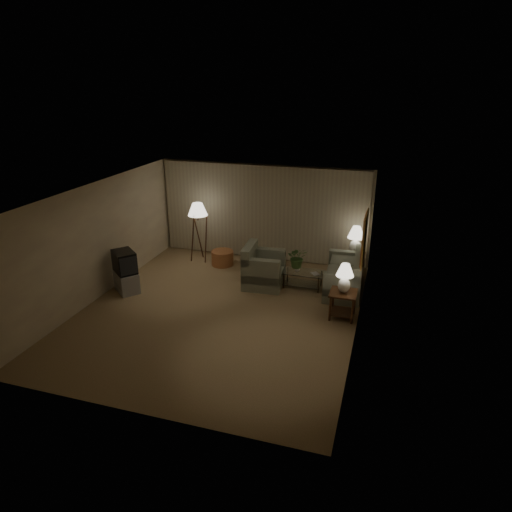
{
  "coord_description": "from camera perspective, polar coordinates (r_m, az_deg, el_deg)",
  "views": [
    {
      "loc": [
        3.42,
        -8.44,
        4.89
      ],
      "look_at": [
        0.67,
        0.6,
        1.18
      ],
      "focal_mm": 32.0,
      "sensor_mm": 36.0,
      "label": 1
    }
  ],
  "objects": [
    {
      "name": "side_table_far",
      "position": [
        12.22,
        12.14,
        -0.58
      ],
      "size": [
        0.56,
        0.47,
        0.6
      ],
      "color": "#3A1E10",
      "rests_on": "ground"
    },
    {
      "name": "armchair",
      "position": [
        11.35,
        1.0,
        -1.75
      ],
      "size": [
        1.12,
        1.08,
        0.83
      ],
      "rotation": [
        0.0,
        0.0,
        1.64
      ],
      "color": "gray",
      "rests_on": "ground"
    },
    {
      "name": "crt_tv",
      "position": [
        11.37,
        -16.13,
        -0.7
      ],
      "size": [
        1.06,
        1.06,
        0.53
      ],
      "primitive_type": "cube",
      "rotation": [
        0.0,
        0.0,
        -0.71
      ],
      "color": "black",
      "rests_on": "tv_cabinet"
    },
    {
      "name": "side_table_near",
      "position": [
        10.05,
        10.81,
        -5.41
      ],
      "size": [
        0.57,
        0.57,
        0.6
      ],
      "color": "#3A1E10",
      "rests_on": "ground"
    },
    {
      "name": "vase",
      "position": [
        11.31,
        5.16,
        -1.54
      ],
      "size": [
        0.19,
        0.19,
        0.15
      ],
      "primitive_type": "imported",
      "rotation": [
        0.0,
        0.0,
        -0.41
      ],
      "color": "white",
      "rests_on": "coffee_table"
    },
    {
      "name": "room_shell",
      "position": [
        10.97,
        -1.83,
        4.8
      ],
      "size": [
        6.04,
        7.02,
        2.72
      ],
      "color": "beige",
      "rests_on": "ground"
    },
    {
      "name": "flowers",
      "position": [
        11.18,
        5.21,
        0.09
      ],
      "size": [
        0.59,
        0.55,
        0.54
      ],
      "primitive_type": "imported",
      "rotation": [
        0.0,
        0.0,
        0.33
      ],
      "color": "#446B2F",
      "rests_on": "vase"
    },
    {
      "name": "floor_lamp",
      "position": [
        12.87,
        -7.19,
        3.12
      ],
      "size": [
        0.55,
        0.55,
        1.68
      ],
      "color": "#3A1E10",
      "rests_on": "ground"
    },
    {
      "name": "ottoman",
      "position": [
        12.73,
        -4.22,
        -0.23
      ],
      "size": [
        0.74,
        0.74,
        0.41
      ],
      "primitive_type": "cylinder",
      "rotation": [
        0.0,
        0.0,
        0.25
      ],
      "color": "#B0693B",
      "rests_on": "ground"
    },
    {
      "name": "tv_cabinet",
      "position": [
        11.57,
        -15.87,
        -3.07
      ],
      "size": [
        1.15,
        1.14,
        0.5
      ],
      "primitive_type": "cube",
      "rotation": [
        0.0,
        0.0,
        -0.71
      ],
      "color": "#999A9C",
      "rests_on": "ground"
    },
    {
      "name": "book",
      "position": [
        11.18,
        7.04,
        -2.28
      ],
      "size": [
        0.26,
        0.27,
        0.02
      ],
      "primitive_type": "imported",
      "rotation": [
        0.0,
        0.0,
        0.65
      ],
      "color": "olive",
      "rests_on": "coffee_table"
    },
    {
      "name": "table_lamp_near",
      "position": [
        9.81,
        11.04,
        -2.44
      ],
      "size": [
        0.38,
        0.38,
        0.65
      ],
      "color": "white",
      "rests_on": "side_table_near"
    },
    {
      "name": "sofa",
      "position": [
        11.3,
        10.86,
        -2.53
      ],
      "size": [
        1.78,
        1.04,
        0.75
      ],
      "rotation": [
        0.0,
        0.0,
        -1.51
      ],
      "color": "gray",
      "rests_on": "ground"
    },
    {
      "name": "coffee_table",
      "position": [
        11.37,
        5.86,
        -2.62
      ],
      "size": [
        1.0,
        0.55,
        0.41
      ],
      "color": "silver",
      "rests_on": "ground"
    },
    {
      "name": "table_lamp_far",
      "position": [
        12.0,
        12.37,
        2.23
      ],
      "size": [
        0.43,
        0.43,
        0.75
      ],
      "color": "white",
      "rests_on": "side_table_far"
    },
    {
      "name": "ground",
      "position": [
        10.34,
        -4.54,
        -6.86
      ],
      "size": [
        7.0,
        7.0,
        0.0
      ],
      "primitive_type": "plane",
      "color": "tan",
      "rests_on": "ground"
    }
  ]
}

